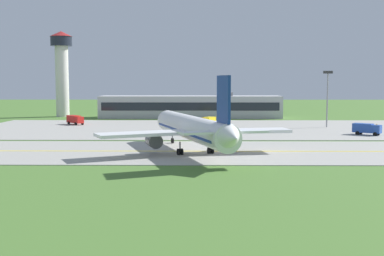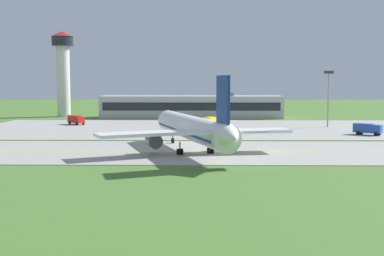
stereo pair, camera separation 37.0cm
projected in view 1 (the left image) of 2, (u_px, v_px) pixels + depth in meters
The scene contains 11 objects.
ground_plane at pixel (217, 152), 83.17m from camera, with size 500.00×500.00×0.00m, color #47702D.
taxiway_strip at pixel (217, 151), 83.16m from camera, with size 240.00×28.00×0.10m, color #9E9B93.
apron_pad at pixel (249, 128), 124.88m from camera, with size 140.00×52.00×0.10m, color #9E9B93.
taxiway_centreline at pixel (217, 151), 83.16m from camera, with size 220.00×0.60×0.01m, color yellow.
airplane_lead at pixel (193, 129), 80.93m from camera, with size 31.83×38.79×12.70m.
service_truck_baggage at pixel (207, 121), 128.72m from camera, with size 4.68×6.25×2.60m.
service_truck_fuel at pixel (367, 128), 108.85m from camera, with size 6.05×5.20×2.60m.
service_truck_catering at pixel (75, 119), 135.32m from camera, with size 5.62×5.76×2.60m.
terminal_building at pixel (191, 107), 162.76m from camera, with size 59.61×11.56×8.45m.
control_tower at pixel (62, 66), 166.57m from camera, with size 7.60×7.60×28.97m.
apron_light_mast at pixel (327, 92), 126.95m from camera, with size 2.40×0.50×14.70m.
Camera 1 is at (-3.43, -82.47, 11.77)m, focal length 45.86 mm.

